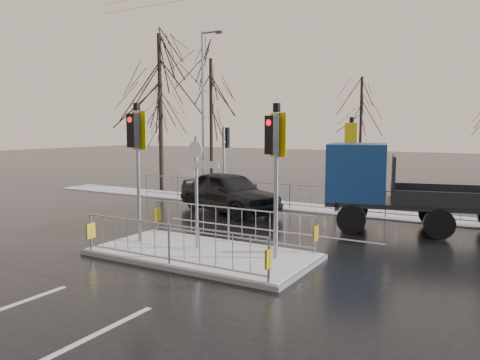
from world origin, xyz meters
The scene contains 12 objects.
ground centered at (0.00, 0.00, 0.00)m, with size 120.00×120.00×0.00m, color black.
snow_verge centered at (0.00, 8.60, 0.02)m, with size 30.00×2.00×0.04m, color white.
lane_markings centered at (0.00, -0.33, 0.00)m, with size 8.00×11.38×0.01m.
traffic_island centered at (-0.01, 0.01, 0.39)m, with size 6.00×3.04×4.15m.
far_kerb_fixtures centered at (0.29, 8.09, 1.02)m, with size 18.00×0.65×3.83m.
car_far_lane centered at (-2.85, 6.05, 0.84)m, with size 1.97×4.91×1.67m, color black.
flatbed_truck centered at (3.39, 5.92, 1.55)m, with size 6.63×3.67×2.91m.
tree_near_a centered at (-10.50, 11.00, 6.11)m, with size 4.75×4.75×8.97m.
tree_near_b centered at (-8.00, 12.50, 5.15)m, with size 4.00×4.00×7.55m.
tree_near_c centered at (-12.50, 13.50, 4.50)m, with size 3.50×3.50×6.61m.
tree_far_a centered at (-2.00, 22.00, 4.82)m, with size 3.75×3.75×7.08m.
street_lamp_left centered at (-6.43, 9.50, 4.49)m, with size 1.25×0.18×8.20m.
Camera 1 is at (7.06, -10.10, 3.45)m, focal length 35.00 mm.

